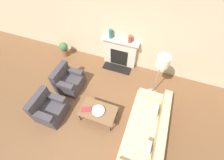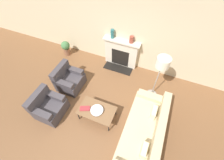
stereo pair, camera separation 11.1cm
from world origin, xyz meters
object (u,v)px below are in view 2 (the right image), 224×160
(mantel_vase_left, at_px, (112,34))
(potted_plant, at_px, (66,47))
(mantel_vase_center_left, at_px, (131,40))
(armchair_near, at_px, (48,107))
(couch, at_px, (144,133))
(floor_lamp, at_px, (162,66))
(fireplace, at_px, (121,53))
(bowl, at_px, (97,110))
(coffee_table, at_px, (97,111))
(armchair_far, at_px, (69,80))
(book, at_px, (85,108))

(mantel_vase_left, distance_m, potted_plant, 2.11)
(mantel_vase_center_left, bearing_deg, mantel_vase_left, 180.00)
(mantel_vase_left, bearing_deg, armchair_near, -107.99)
(couch, distance_m, floor_lamp, 1.80)
(floor_lamp, bearing_deg, mantel_vase_left, 151.72)
(fireplace, height_order, couch, fireplace)
(couch, xyz_separation_m, mantel_vase_center_left, (-1.22, 2.43, 0.93))
(couch, xyz_separation_m, bowl, (-1.38, 0.05, 0.15))
(mantel_vase_left, bearing_deg, bowl, -77.93)
(couch, bearing_deg, mantel_vase_center_left, -153.38)
(mantel_vase_left, bearing_deg, floor_lamp, -28.28)
(coffee_table, xyz_separation_m, mantel_vase_center_left, (0.18, 2.36, 0.85))
(floor_lamp, height_order, mantel_vase_left, floor_lamp)
(bowl, distance_m, mantel_vase_center_left, 2.51)
(armchair_far, bearing_deg, book, -126.41)
(armchair_far, xyz_separation_m, floor_lamp, (2.70, 0.69, 1.05))
(mantel_vase_center_left, xyz_separation_m, potted_plant, (-2.55, -0.31, -0.88))
(bowl, height_order, mantel_vase_left, mantel_vase_left)
(bowl, xyz_separation_m, mantel_vase_center_left, (0.17, 2.38, 0.79))
(floor_lamp, relative_size, potted_plant, 2.70)
(armchair_near, relative_size, armchair_far, 1.00)
(fireplace, bearing_deg, armchair_far, -127.06)
(couch, relative_size, floor_lamp, 1.37)
(couch, height_order, floor_lamp, floor_lamp)
(couch, distance_m, book, 1.73)
(bowl, distance_m, mantel_vase_left, 2.57)
(bowl, relative_size, potted_plant, 0.59)
(book, relative_size, floor_lamp, 0.20)
(mantel_vase_center_left, bearing_deg, bowl, -93.99)
(armchair_far, xyz_separation_m, book, (1.06, -0.78, 0.11))
(coffee_table, distance_m, mantel_vase_center_left, 2.52)
(fireplace, bearing_deg, coffee_table, -86.49)
(couch, bearing_deg, book, -89.53)
(mantel_vase_center_left, bearing_deg, potted_plant, -173.07)
(book, xyz_separation_m, mantel_vase_center_left, (0.51, 2.44, 0.81))
(floor_lamp, bearing_deg, fireplace, 146.69)
(potted_plant, bearing_deg, mantel_vase_left, 9.38)
(coffee_table, bearing_deg, floor_lamp, 46.67)
(mantel_vase_left, bearing_deg, coffee_table, -78.20)
(book, bearing_deg, armchair_far, 119.73)
(coffee_table, relative_size, potted_plant, 1.68)
(fireplace, xyz_separation_m, couch, (1.54, -2.41, -0.25))
(mantel_vase_left, height_order, potted_plant, mantel_vase_left)
(fireplace, height_order, floor_lamp, floor_lamp)
(coffee_table, bearing_deg, bowl, -48.66)
(bowl, height_order, floor_lamp, floor_lamp)
(book, bearing_deg, couch, -23.40)
(floor_lamp, distance_m, mantel_vase_center_left, 1.49)
(armchair_far, height_order, mantel_vase_left, mantel_vase_left)
(bowl, height_order, mantel_vase_center_left, mantel_vase_center_left)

